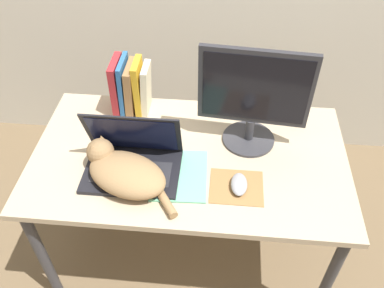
{
  "coord_description": "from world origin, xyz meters",
  "views": [
    {
      "loc": [
        0.12,
        -0.8,
        1.9
      ],
      "look_at": [
        0.02,
        0.33,
        0.81
      ],
      "focal_mm": 38.0,
      "sensor_mm": 36.0,
      "label": 1
    }
  ],
  "objects_px": {
    "laptop": "(133,160)",
    "external_monitor": "(254,97)",
    "cat": "(123,171)",
    "notepad": "(180,175)",
    "book_row": "(130,87)",
    "computer_mouse": "(239,184)"
  },
  "relations": [
    {
      "from": "laptop",
      "to": "external_monitor",
      "type": "distance_m",
      "value": 0.53
    },
    {
      "from": "cat",
      "to": "external_monitor",
      "type": "distance_m",
      "value": 0.58
    },
    {
      "from": "external_monitor",
      "to": "notepad",
      "type": "xyz_separation_m",
      "value": [
        -0.27,
        -0.23,
        -0.22
      ]
    },
    {
      "from": "laptop",
      "to": "book_row",
      "type": "relative_size",
      "value": 1.43
    },
    {
      "from": "computer_mouse",
      "to": "cat",
      "type": "bearing_deg",
      "value": -179.08
    },
    {
      "from": "book_row",
      "to": "external_monitor",
      "type": "bearing_deg",
      "value": -16.78
    },
    {
      "from": "book_row",
      "to": "notepad",
      "type": "distance_m",
      "value": 0.48
    },
    {
      "from": "computer_mouse",
      "to": "notepad",
      "type": "relative_size",
      "value": 0.4
    },
    {
      "from": "external_monitor",
      "to": "computer_mouse",
      "type": "xyz_separation_m",
      "value": [
        -0.04,
        -0.27,
        -0.21
      ]
    },
    {
      "from": "cat",
      "to": "notepad",
      "type": "xyz_separation_m",
      "value": [
        0.21,
        0.05,
        -0.05
      ]
    },
    {
      "from": "cat",
      "to": "computer_mouse",
      "type": "relative_size",
      "value": 3.53
    },
    {
      "from": "laptop",
      "to": "external_monitor",
      "type": "bearing_deg",
      "value": 24.68
    },
    {
      "from": "laptop",
      "to": "external_monitor",
      "type": "relative_size",
      "value": 0.85
    },
    {
      "from": "notepad",
      "to": "laptop",
      "type": "bearing_deg",
      "value": 173.59
    },
    {
      "from": "computer_mouse",
      "to": "book_row",
      "type": "distance_m",
      "value": 0.66
    },
    {
      "from": "cat",
      "to": "computer_mouse",
      "type": "bearing_deg",
      "value": 0.92
    },
    {
      "from": "external_monitor",
      "to": "laptop",
      "type": "bearing_deg",
      "value": -155.32
    },
    {
      "from": "laptop",
      "to": "external_monitor",
      "type": "xyz_separation_m",
      "value": [
        0.45,
        0.21,
        0.18
      ]
    },
    {
      "from": "external_monitor",
      "to": "book_row",
      "type": "distance_m",
      "value": 0.56
    },
    {
      "from": "external_monitor",
      "to": "cat",
      "type": "bearing_deg",
      "value": -149.8
    },
    {
      "from": "laptop",
      "to": "cat",
      "type": "bearing_deg",
      "value": -107.16
    },
    {
      "from": "book_row",
      "to": "laptop",
      "type": "bearing_deg",
      "value": -78.43
    }
  ]
}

